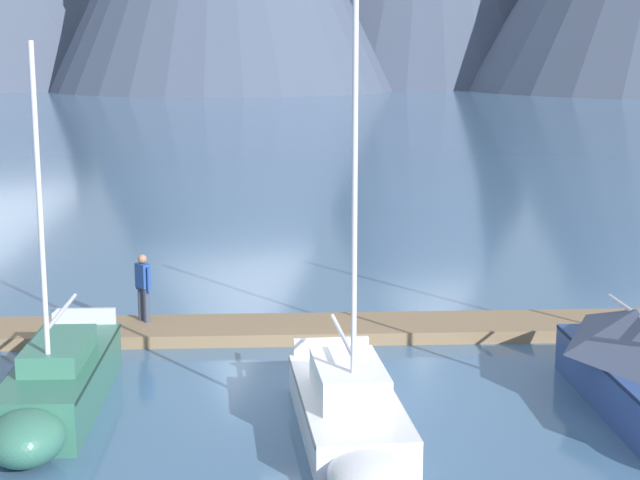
% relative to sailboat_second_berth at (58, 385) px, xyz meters
% --- Properties ---
extents(ground_plane, '(700.00, 700.00, 0.00)m').
position_rel_sailboat_second_berth_xyz_m(ground_plane, '(5.00, 1.43, -0.60)').
color(ground_plane, '#426689').
extents(dock, '(28.39, 3.48, 0.30)m').
position_rel_sailboat_second_berth_xyz_m(dock, '(5.00, 5.43, -0.45)').
color(dock, '#846B4C').
rests_on(dock, ground).
extents(sailboat_second_berth, '(1.80, 6.15, 7.07)m').
position_rel_sailboat_second_berth_xyz_m(sailboat_second_berth, '(0.00, 0.00, 0.00)').
color(sailboat_second_berth, '#336B56').
rests_on(sailboat_second_berth, ground).
extents(sailboat_mid_dock_port, '(2.34, 6.36, 8.83)m').
position_rel_sailboat_second_berth_xyz_m(sailboat_mid_dock_port, '(5.63, -1.43, -0.07)').
color(sailboat_mid_dock_port, white).
rests_on(sailboat_mid_dock_port, ground).
extents(person_on_dock, '(0.44, 0.45, 1.69)m').
position_rel_sailboat_second_berth_xyz_m(person_on_dock, '(0.69, 5.62, 0.66)').
color(person_on_dock, '#384256').
rests_on(person_on_dock, dock).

